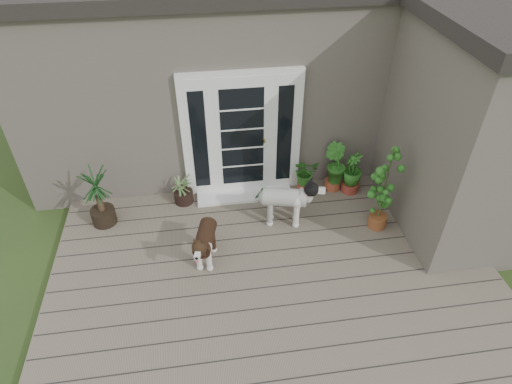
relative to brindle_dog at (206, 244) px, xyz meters
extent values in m
cube|color=#6B5B4C|center=(0.92, -0.62, -0.39)|extent=(6.20, 4.60, 0.12)
cube|color=#665E54|center=(0.92, 3.63, 1.10)|extent=(7.40, 4.00, 3.10)
cube|color=#665E54|center=(3.82, 0.48, 1.10)|extent=(1.60, 2.40, 3.10)
cube|color=#2D2826|center=(3.82, 0.48, 2.75)|extent=(1.80, 2.60, 0.20)
cube|color=white|center=(0.72, 1.58, 0.75)|extent=(1.90, 0.14, 2.15)
cube|color=white|center=(0.72, 1.38, -0.30)|extent=(1.60, 0.40, 0.05)
imported|color=#195317|center=(1.75, 1.38, -0.06)|extent=(0.53, 0.53, 0.54)
imported|color=#215A19|center=(2.25, 1.38, -0.01)|extent=(0.59, 0.59, 0.64)
imported|color=#2D651C|center=(2.53, 1.27, -0.01)|extent=(0.48, 0.48, 0.63)
camera|label=1|loc=(0.07, -4.37, 4.35)|focal=30.60mm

